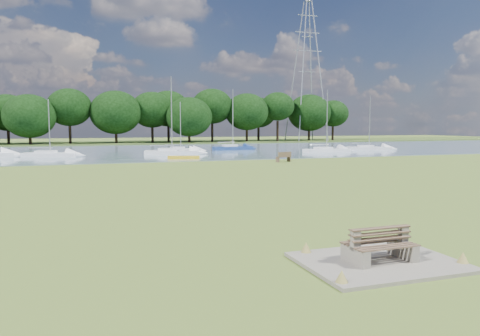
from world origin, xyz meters
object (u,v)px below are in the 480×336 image
object	(u,v)px
pylon	(307,49)
sailboat_6	(369,147)
kayak	(184,157)
sailboat_2	(232,147)
sailboat_0	(180,149)
bench_pair	(380,246)
sailboat_3	(50,153)
sailboat_5	(171,151)
riverbank_bench	(284,157)
sailboat_8	(326,149)

from	to	relation	value
pylon	sailboat_6	xyz separation A→B (m)	(-8.39, -36.24, -19.84)
kayak	pylon	size ratio (longest dim) A/B	0.11
sailboat_2	sailboat_0	bearing A→B (deg)	-176.13
bench_pair	sailboat_0	size ratio (longest dim) A/B	0.28
sailboat_3	sailboat_5	size ratio (longest dim) A/B	0.69
bench_pair	kayak	size ratio (longest dim) A/B	0.55
sailboat_2	sailboat_3	distance (m)	25.12
riverbank_bench	kayak	xyz separation A→B (m)	(-8.84, 6.58, -0.30)
sailboat_0	sailboat_2	distance (m)	8.07
sailboat_5	sailboat_8	distance (m)	20.60
kayak	sailboat_0	size ratio (longest dim) A/B	0.51
riverbank_bench	sailboat_8	world-z (taller)	sailboat_8
riverbank_bench	sailboat_6	xyz separation A→B (m)	(20.46, 15.28, -0.04)
pylon	sailboat_0	bearing A→B (deg)	-138.27
kayak	sailboat_6	distance (m)	30.56
sailboat_3	sailboat_0	bearing A→B (deg)	37.35
riverbank_bench	sailboat_0	xyz separation A→B (m)	(-6.39, 20.10, -0.07)
sailboat_8	sailboat_6	bearing A→B (deg)	16.08
bench_pair	pylon	size ratio (longest dim) A/B	0.06
kayak	sailboat_6	world-z (taller)	sailboat_6
kayak	sailboat_5	distance (m)	8.12
bench_pair	sailboat_2	size ratio (longest dim) A/B	0.21
sailboat_0	sailboat_2	size ratio (longest dim) A/B	0.77
pylon	sailboat_3	bearing A→B (deg)	-144.80
sailboat_0	sailboat_2	bearing A→B (deg)	29.71
riverbank_bench	sailboat_3	distance (m)	27.32
sailboat_8	pylon	bearing A→B (deg)	64.14
kayak	sailboat_8	bearing A→B (deg)	31.22
sailboat_3	sailboat_5	world-z (taller)	sailboat_5
sailboat_5	sailboat_2	bearing A→B (deg)	47.82
sailboat_8	bench_pair	bearing A→B (deg)	-120.19
pylon	sailboat_2	size ratio (longest dim) A/B	3.69
bench_pair	sailboat_2	bearing A→B (deg)	75.08
sailboat_5	kayak	bearing A→B (deg)	-77.07
bench_pair	sailboat_8	world-z (taller)	sailboat_8
kayak	sailboat_8	distance (m)	21.47
kayak	sailboat_3	world-z (taller)	sailboat_3
riverbank_bench	sailboat_6	size ratio (longest dim) A/B	0.22
kayak	pylon	xyz separation A→B (m)	(37.68, 44.94, 20.10)
riverbank_bench	sailboat_8	xyz separation A→B (m)	(11.83, 12.40, -0.04)
riverbank_bench	sailboat_6	bearing A→B (deg)	21.87
riverbank_bench	sailboat_5	size ratio (longest dim) A/B	0.18
sailboat_8	sailboat_5	bearing A→B (deg)	171.26
riverbank_bench	sailboat_0	world-z (taller)	sailboat_0
sailboat_5	sailboat_6	size ratio (longest dim) A/B	1.22
sailboat_3	kayak	bearing A→B (deg)	-11.14
sailboat_3	sailboat_8	size ratio (longest dim) A/B	0.80
pylon	bench_pair	bearing A→B (deg)	-115.86
sailboat_6	sailboat_8	xyz separation A→B (m)	(-8.63, -2.88, 0.00)
sailboat_0	kayak	bearing A→B (deg)	-80.22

